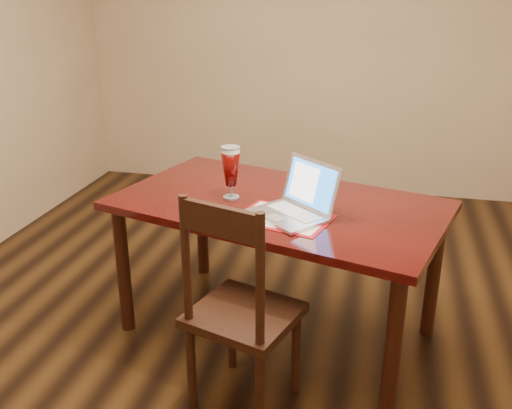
# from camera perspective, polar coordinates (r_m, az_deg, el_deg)

# --- Properties ---
(ground) EXTENTS (5.00, 5.00, 0.00)m
(ground) POSITION_cam_1_polar(r_m,az_deg,el_deg) (3.38, 1.19, -12.35)
(ground) COLOR black
(ground) RESTS_ON ground
(room_shell) EXTENTS (4.51, 5.01, 2.71)m
(room_shell) POSITION_cam_1_polar(r_m,az_deg,el_deg) (2.81, 1.47, 19.01)
(room_shell) COLOR tan
(room_shell) RESTS_ON ground
(dining_table) EXTENTS (1.90, 1.38, 1.08)m
(dining_table) POSITION_cam_1_polar(r_m,az_deg,el_deg) (3.04, 2.17, -1.26)
(dining_table) COLOR #450A09
(dining_table) RESTS_ON ground
(dining_chair) EXTENTS (0.56, 0.55, 1.07)m
(dining_chair) POSITION_cam_1_polar(r_m,az_deg,el_deg) (2.60, -1.64, -10.66)
(dining_chair) COLOR black
(dining_chair) RESTS_ON ground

